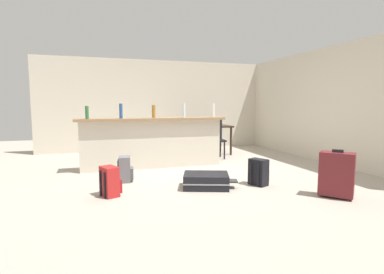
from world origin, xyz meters
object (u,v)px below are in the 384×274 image
at_px(backpack_red, 110,182).
at_px(backpack_black, 259,173).
at_px(dining_chair_far_side, 202,132).
at_px(backpack_grey, 125,170).
at_px(dining_chair_near_partition, 215,136).
at_px(bottle_clear, 184,110).
at_px(bottle_green, 87,112).
at_px(suitcase_upright_maroon, 337,174).
at_px(bottle_amber, 154,111).
at_px(suitcase_flat_black, 206,181).
at_px(bottle_blue, 121,111).
at_px(dining_table, 208,129).
at_px(bottle_white, 213,110).

bearing_deg(backpack_red, backpack_black, -2.99).
xyz_separation_m(dining_chair_far_side, backpack_grey, (-2.33, -2.70, -0.31)).
bearing_deg(backpack_grey, dining_chair_near_partition, 35.67).
xyz_separation_m(dining_chair_far_side, backpack_red, (-2.61, -3.45, -0.31)).
relative_size(bottle_clear, dining_chair_near_partition, 0.31).
xyz_separation_m(bottle_clear, backpack_black, (0.73, -1.74, -0.96)).
distance_m(bottle_green, suitcase_upright_maroon, 4.27).
distance_m(bottle_amber, backpack_black, 2.46).
height_order(bottle_green, backpack_red, bottle_green).
height_order(dining_chair_near_partition, suitcase_flat_black, dining_chair_near_partition).
relative_size(bottle_blue, bottle_clear, 0.98).
relative_size(suitcase_flat_black, suitcase_upright_maroon, 1.33).
height_order(suitcase_flat_black, backpack_red, backpack_red).
bearing_deg(backpack_red, suitcase_upright_maroon, -18.85).
relative_size(bottle_green, dining_chair_near_partition, 0.26).
distance_m(suitcase_flat_black, backpack_black, 0.86).
relative_size(bottle_amber, backpack_black, 0.60).
bearing_deg(bottle_blue, dining_table, 30.58).
bearing_deg(bottle_clear, bottle_green, -179.66).
bearing_deg(suitcase_upright_maroon, bottle_green, 141.37).
xyz_separation_m(dining_chair_near_partition, suitcase_upright_maroon, (0.43, -3.38, -0.19)).
distance_m(dining_table, backpack_red, 3.97).
bearing_deg(dining_chair_far_side, backpack_red, -127.08).
bearing_deg(bottle_amber, bottle_clear, -9.52).
relative_size(suitcase_flat_black, backpack_grey, 2.12).
distance_m(dining_table, dining_chair_near_partition, 0.62).
distance_m(bottle_white, backpack_black, 1.98).
bearing_deg(backpack_grey, bottle_blue, 88.61).
bearing_deg(bottle_green, suitcase_flat_black, -42.98).
bearing_deg(suitcase_flat_black, backpack_grey, 146.37).
height_order(bottle_blue, bottle_amber, bottle_blue).
distance_m(bottle_blue, dining_table, 2.71).
distance_m(bottle_green, dining_chair_near_partition, 3.01).
xyz_separation_m(bottle_green, dining_table, (2.90, 1.36, -0.49)).
relative_size(bottle_green, backpack_black, 0.57).
xyz_separation_m(dining_chair_far_side, suitcase_flat_black, (-1.18, -3.47, -0.41)).
distance_m(bottle_amber, dining_chair_far_side, 2.48).
relative_size(bottle_white, backpack_red, 0.68).
xyz_separation_m(bottle_clear, dining_table, (1.04, 1.35, -0.51)).
bearing_deg(dining_chair_near_partition, dining_table, 85.06).
height_order(bottle_clear, backpack_black, bottle_clear).
height_order(bottle_blue, bottle_white, bottle_white).
bearing_deg(bottle_clear, dining_chair_near_partition, 37.36).
bearing_deg(suitcase_upright_maroon, bottle_clear, 118.30).
distance_m(suitcase_flat_black, suitcase_upright_maroon, 1.85).
bearing_deg(suitcase_flat_black, suitcase_upright_maroon, -32.99).
xyz_separation_m(dining_table, suitcase_upright_maroon, (0.38, -3.98, -0.32)).
distance_m(bottle_blue, dining_chair_far_side, 3.02).
bearing_deg(bottle_white, bottle_blue, 179.85).
relative_size(bottle_green, backpack_red, 0.57).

